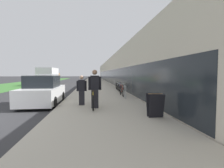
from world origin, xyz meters
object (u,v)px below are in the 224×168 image
at_px(cruiser_bike_middle, 120,88).
at_px(parked_sedan_curbside, 43,92).
at_px(cruiser_bike_farthest, 117,86).
at_px(person_rider, 95,89).
at_px(moving_truck, 49,76).
at_px(tandem_bicycle, 93,99).
at_px(cruiser_bike_nearest, 122,91).
at_px(bike_rack_hoop, 125,91).
at_px(sandwich_board_sign, 155,105).
at_px(person_bystander, 82,90).

bearing_deg(cruiser_bike_middle, parked_sedan_curbside, -136.70).
distance_m(cruiser_bike_farthest, parked_sedan_curbside, 8.76).
xyz_separation_m(person_rider, cruiser_bike_middle, (2.28, 6.81, -0.54)).
bearing_deg(person_rider, parked_sedan_curbside, 146.54).
bearing_deg(moving_truck, cruiser_bike_farthest, -48.85).
xyz_separation_m(cruiser_bike_middle, moving_truck, (-9.05, 12.55, 0.83)).
bearing_deg(tandem_bicycle, cruiser_bike_nearest, 61.80).
height_order(tandem_bicycle, bike_rack_hoop, tandem_bicycle).
relative_size(tandem_bicycle, bike_rack_hoop, 3.31).
xyz_separation_m(tandem_bicycle, sandwich_board_sign, (2.33, -2.36, 0.07)).
relative_size(person_rider, cruiser_bike_nearest, 1.00).
bearing_deg(moving_truck, person_rider, -70.73).
relative_size(bike_rack_hoop, moving_truck, 0.13).
relative_size(person_bystander, bike_rack_hoop, 1.83).
distance_m(bike_rack_hoop, moving_truck, 18.63).
distance_m(bike_rack_hoop, cruiser_bike_middle, 3.88).
relative_size(person_bystander, parked_sedan_curbside, 0.38).
relative_size(tandem_bicycle, cruiser_bike_middle, 1.63).
distance_m(person_rider, cruiser_bike_nearest, 4.82).
xyz_separation_m(bike_rack_hoop, moving_truck, (-8.79, 16.41, 0.69)).
distance_m(person_rider, bike_rack_hoop, 3.59).
xyz_separation_m(cruiser_bike_nearest, cruiser_bike_farthest, (0.30, 4.60, 0.02)).
bearing_deg(cruiser_bike_farthest, person_bystander, -110.45).
bearing_deg(cruiser_bike_middle, sandwich_board_sign, -90.25).
distance_m(cruiser_bike_farthest, moving_truck, 13.86).
height_order(cruiser_bike_middle, moving_truck, moving_truck).
height_order(person_bystander, cruiser_bike_farthest, person_bystander).
height_order(tandem_bicycle, cruiser_bike_nearest, tandem_bicycle).
bearing_deg(moving_truck, sandwich_board_sign, -67.12).
bearing_deg(bike_rack_hoop, moving_truck, 118.16).
height_order(person_rider, person_bystander, person_rider).
height_order(cruiser_bike_middle, cruiser_bike_farthest, cruiser_bike_farthest).
xyz_separation_m(person_bystander, cruiser_bike_farthest, (3.01, 8.08, -0.39)).
relative_size(person_bystander, cruiser_bike_nearest, 0.85).
bearing_deg(cruiser_bike_farthest, bike_rack_hoop, -93.07).
bearing_deg(sandwich_board_sign, cruiser_bike_nearest, 91.84).
xyz_separation_m(person_rider, cruiser_bike_nearest, (2.04, 4.33, -0.55)).
relative_size(cruiser_bike_middle, sandwich_board_sign, 1.90).
relative_size(tandem_bicycle, parked_sedan_curbside, 0.69).
relative_size(bike_rack_hoop, cruiser_bike_farthest, 0.48).
xyz_separation_m(person_rider, moving_truck, (-6.77, 19.36, 0.29)).
bearing_deg(parked_sedan_curbside, moving_truck, 102.49).
bearing_deg(tandem_bicycle, sandwich_board_sign, -45.40).
distance_m(bike_rack_hoop, sandwich_board_sign, 4.95).
relative_size(cruiser_bike_nearest, cruiser_bike_middle, 1.06).
distance_m(person_bystander, sandwich_board_sign, 4.10).
bearing_deg(cruiser_bike_farthest, moving_truck, 131.15).
height_order(bike_rack_hoop, sandwich_board_sign, sandwich_board_sign).
bearing_deg(moving_truck, bike_rack_hoop, -61.84).
height_order(cruiser_bike_nearest, moving_truck, moving_truck).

